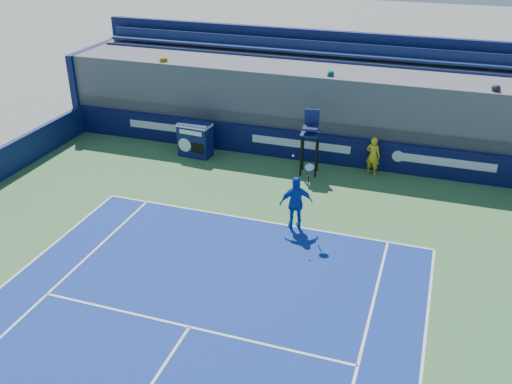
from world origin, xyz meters
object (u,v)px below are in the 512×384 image
(match_clock, at_px, (195,139))
(tennis_player, at_px, (296,203))
(ball_person, at_px, (373,156))
(umpire_chair, at_px, (310,136))

(match_clock, distance_m, tennis_player, 6.90)
(tennis_player, bearing_deg, ball_person, 70.62)
(ball_person, bearing_deg, match_clock, 17.10)
(match_clock, bearing_deg, ball_person, 3.91)
(ball_person, distance_m, umpire_chair, 2.50)
(match_clock, bearing_deg, umpire_chair, -2.25)
(ball_person, relative_size, match_clock, 1.07)
(ball_person, relative_size, umpire_chair, 0.60)
(umpire_chair, xyz_separation_m, tennis_player, (0.59, -4.15, -0.62))
(umpire_chair, distance_m, tennis_player, 4.24)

